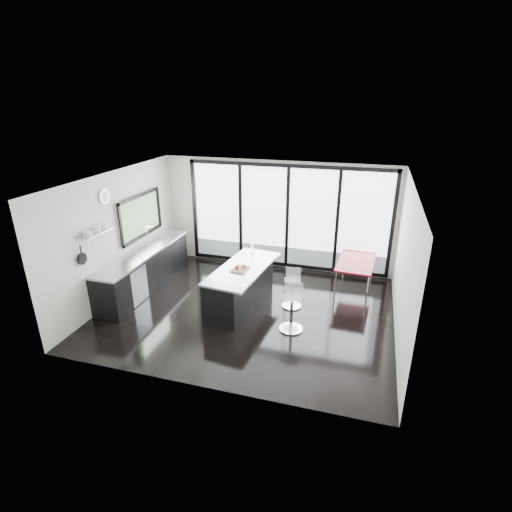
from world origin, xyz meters
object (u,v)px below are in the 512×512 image
(island, at_px, (240,285))
(bar_stool_near, at_px, (291,313))
(bar_stool_far, at_px, (292,293))
(red_table, at_px, (355,276))

(island, xyz_separation_m, bar_stool_near, (1.28, -0.72, -0.08))
(bar_stool_far, height_order, red_table, red_table)
(island, relative_size, bar_stool_far, 3.41)
(island, bearing_deg, bar_stool_far, 9.81)
(bar_stool_near, xyz_separation_m, bar_stool_far, (-0.18, 0.91, -0.03))
(island, relative_size, bar_stool_near, 3.09)
(red_table, bearing_deg, bar_stool_near, -117.05)
(red_table, bearing_deg, bar_stool_far, -136.56)
(island, bearing_deg, red_table, 30.21)
(island, distance_m, bar_stool_near, 1.47)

